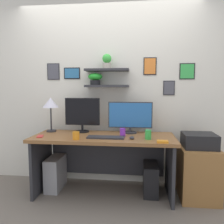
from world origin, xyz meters
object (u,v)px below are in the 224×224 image
monitor_left (82,114)px  desk_lamp (51,104)px  desk (104,151)px  coffee_mug (76,136)px  computer_tower_left (56,173)px  drawer_cabinet (198,173)px  keyboard (106,137)px  cell_phone (40,136)px  printer (199,141)px  monitor_right (130,117)px  scissors_tray (162,142)px  water_cup (148,135)px  pen_cup (123,132)px  computer_tower_right (150,179)px  computer_mouse (132,138)px

monitor_left → desk_lamp: (-0.43, -0.03, 0.12)m
desk → coffee_mug: 0.48m
desk_lamp → coffee_mug: (0.47, -0.42, -0.33)m
desk_lamp → computer_tower_left: bearing=-52.9°
coffee_mug → drawer_cabinet: (1.44, 0.26, -0.48)m
monitor_left → coffee_mug: size_ratio=5.23×
desk → desk_lamp: bearing=170.3°
desk → drawer_cabinet: size_ratio=2.79×
coffee_mug → desk_lamp: bearing=137.8°
keyboard → monitor_left: bearing=136.7°
desk → cell_phone: size_ratio=12.56×
coffee_mug → printer: bearing=10.1°
cell_phone → coffee_mug: size_ratio=1.56×
monitor_right → printer: (0.83, -0.20, -0.25)m
scissors_tray → water_cup: water_cup is taller
pen_cup → scissors_tray: pen_cup is taller
desk → scissors_tray: bearing=-26.0°
desk_lamp → scissors_tray: size_ratio=3.86×
water_cup → drawer_cabinet: water_cup is taller
monitor_left → cell_phone: 0.62m
monitor_right → keyboard: bearing=-128.7°
computer_tower_left → coffee_mug: bearing=-38.9°
coffee_mug → computer_tower_right: (0.88, 0.31, -0.60)m
desk_lamp → drawer_cabinet: bearing=-4.9°
cell_phone → printer: (1.92, 0.16, -0.04)m
water_cup → cell_phone: bearing=-179.8°
computer_mouse → printer: size_ratio=0.24×
printer → drawer_cabinet: bearing=90.0°
cell_phone → pen_cup: (1.00, 0.13, 0.05)m
coffee_mug → scissors_tray: (0.98, -0.04, -0.03)m
computer_tower_right → computer_tower_left: bearing=-179.5°
pen_cup → water_cup: (0.31, -0.13, 0.01)m
computer_mouse → coffee_mug: bearing=-171.6°
monitor_right → drawer_cabinet: size_ratio=0.92×
scissors_tray → water_cup: (-0.15, 0.15, 0.04)m
computer_tower_left → cell_phone: bearing=-117.3°
cell_phone → printer: 1.93m
desk → computer_tower_right: 0.69m
monitor_right → keyboard: (-0.28, -0.35, -0.21)m
scissors_tray → computer_tower_left: size_ratio=0.28×
desk_lamp → printer: bearing=-4.9°
scissors_tray → keyboard: bearing=166.8°
coffee_mug → computer_tower_left: bearing=141.1°
desk → printer: bearing=-1.7°
coffee_mug → printer: size_ratio=0.24×
keyboard → computer_tower_right: bearing=20.8°
cell_phone → scissors_tray: (1.46, -0.14, 0.01)m
monitor_right → desk: bearing=-153.5°
pen_cup → scissors_tray: bearing=-31.3°
computer_tower_left → keyboard: bearing=-15.5°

